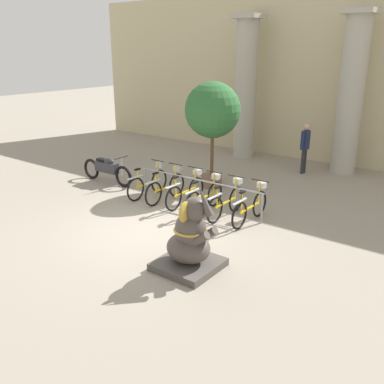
% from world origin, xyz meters
% --- Properties ---
extents(ground_plane, '(60.00, 60.00, 0.00)m').
position_xyz_m(ground_plane, '(0.00, 0.00, 0.00)').
color(ground_plane, gray).
extents(building_facade, '(20.00, 0.20, 6.00)m').
position_xyz_m(building_facade, '(0.00, 8.60, 3.00)').
color(building_facade, '#C6B78E').
rests_on(building_facade, ground_plane).
extents(column_left, '(1.00, 1.00, 5.16)m').
position_xyz_m(column_left, '(-1.94, 7.60, 2.62)').
color(column_left, '#ADA899').
rests_on(column_left, ground_plane).
extents(column_right, '(1.00, 1.00, 5.16)m').
position_xyz_m(column_right, '(1.94, 7.60, 2.62)').
color(column_right, '#ADA899').
rests_on(column_right, ground_plane).
extents(bike_rack, '(3.88, 0.05, 0.77)m').
position_xyz_m(bike_rack, '(-0.05, 1.95, 0.61)').
color(bike_rack, gray).
rests_on(bike_rack, ground_plane).
extents(bicycle_0, '(0.48, 1.65, 0.97)m').
position_xyz_m(bicycle_0, '(-1.69, 1.82, 0.40)').
color(bicycle_0, black).
rests_on(bicycle_0, ground_plane).
extents(bicycle_1, '(0.48, 1.65, 0.97)m').
position_xyz_m(bicycle_1, '(-1.03, 1.82, 0.40)').
color(bicycle_1, black).
rests_on(bicycle_1, ground_plane).
extents(bicycle_2, '(0.48, 1.65, 0.97)m').
position_xyz_m(bicycle_2, '(-0.38, 1.86, 0.40)').
color(bicycle_2, black).
rests_on(bicycle_2, ground_plane).
extents(bicycle_3, '(0.48, 1.65, 0.97)m').
position_xyz_m(bicycle_3, '(0.28, 1.80, 0.40)').
color(bicycle_3, black).
rests_on(bicycle_3, ground_plane).
extents(bicycle_4, '(0.48, 1.65, 0.97)m').
position_xyz_m(bicycle_4, '(0.93, 1.81, 0.40)').
color(bicycle_4, black).
rests_on(bicycle_4, ground_plane).
extents(bicycle_5, '(0.48, 1.65, 0.97)m').
position_xyz_m(bicycle_5, '(1.59, 1.85, 0.40)').
color(bicycle_5, black).
rests_on(bicycle_5, ground_plane).
extents(elephant_statue, '(1.13, 1.13, 1.74)m').
position_xyz_m(elephant_statue, '(1.81, -0.87, 0.59)').
color(elephant_statue, '#4C4742').
rests_on(elephant_statue, ground_plane).
extents(motorcycle, '(2.11, 0.55, 0.93)m').
position_xyz_m(motorcycle, '(-3.57, 1.98, 0.45)').
color(motorcycle, black).
rests_on(motorcycle, ground_plane).
extents(person_pedestrian, '(0.22, 0.47, 1.68)m').
position_xyz_m(person_pedestrian, '(0.91, 6.68, 1.01)').
color(person_pedestrian, '#28282D').
rests_on(person_pedestrian, ground_plane).
extents(potted_tree, '(1.63, 1.63, 3.14)m').
position_xyz_m(potted_tree, '(-0.75, 3.62, 2.25)').
color(potted_tree, brown).
rests_on(potted_tree, ground_plane).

